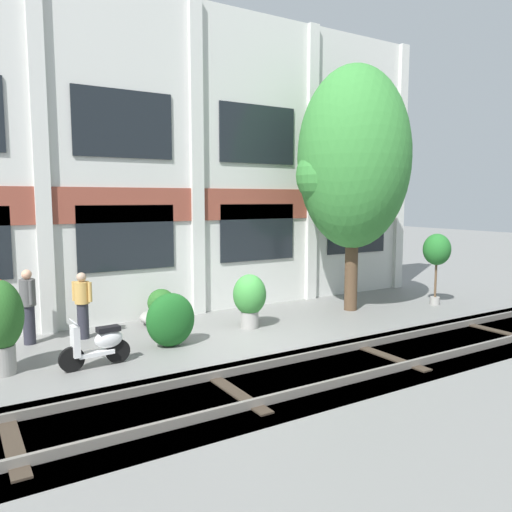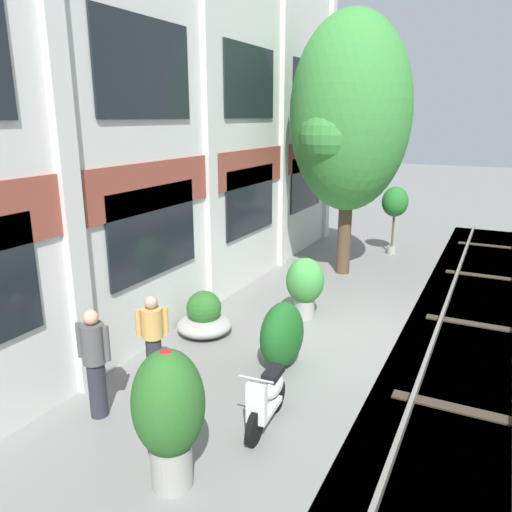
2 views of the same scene
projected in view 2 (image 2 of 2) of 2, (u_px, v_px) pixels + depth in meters
The scene contains 12 objects.
ground_plane at pixel (337, 331), 10.46m from camera, with size 80.00×80.00×0.00m, color slate.
apartment_facade at pixel (198, 120), 10.72m from camera, with size 16.38×0.64×8.61m.
rail_tracks at pixel (471, 364), 9.37m from camera, with size 24.02×2.80×0.43m.
broadleaf_tree at pixel (350, 118), 13.23m from camera, with size 3.37×3.21×7.01m.
potted_plant_wide_bowl at pixel (204, 318), 10.24m from camera, with size 1.14×1.14×0.93m.
potted_plant_fluted_column at pixel (305, 284), 11.01m from camera, with size 0.84×0.84×1.37m.
potted_plant_low_pan at pixel (395, 203), 15.93m from camera, with size 0.83×0.83×2.20m.
potted_plant_stone_basin at pixel (169, 408), 5.83m from camera, with size 0.86×0.86×1.80m.
scooter_near_curb at pixel (268, 397), 7.21m from camera, with size 1.38×0.50×0.98m.
resident_by_doorway at pixel (153, 337), 8.21m from camera, with size 0.38×0.42×1.57m.
resident_watching_tracks at pixel (95, 360), 7.28m from camera, with size 0.34×0.52×1.70m.
topiary_hedge at pixel (282, 335), 8.87m from camera, with size 1.11×0.70×1.20m, color #19561E.
Camera 2 is at (-9.39, -2.77, 4.35)m, focal length 35.00 mm.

